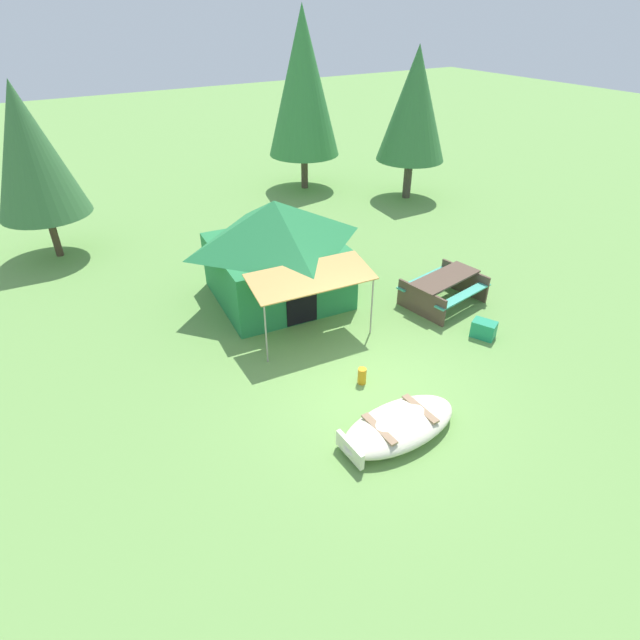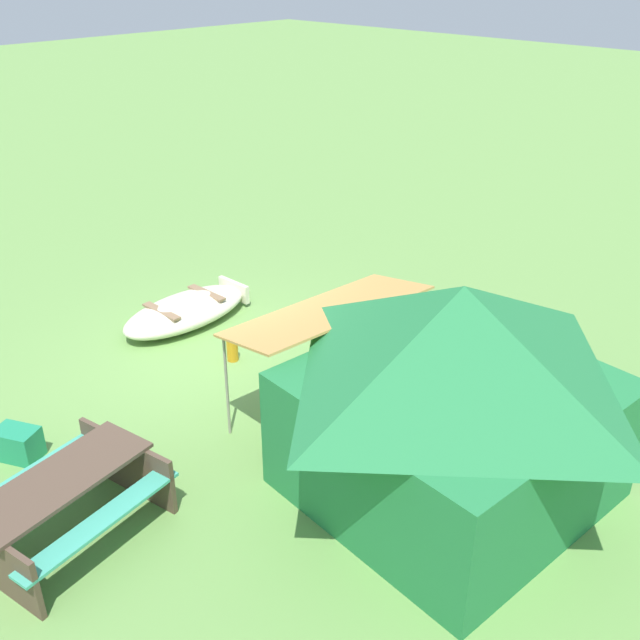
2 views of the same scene
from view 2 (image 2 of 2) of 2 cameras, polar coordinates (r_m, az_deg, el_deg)
ground_plane at (r=11.14m, az=-7.93°, el=-2.86°), size 80.00×80.00×0.00m
beached_rowboat at (r=12.13m, az=-10.48°, el=0.75°), size 2.34×1.16×0.42m
canvas_cabin_tent at (r=7.93m, az=10.44°, el=-5.43°), size 3.52×4.41×2.55m
picnic_table at (r=8.16m, az=-19.55°, el=-13.07°), size 2.13×1.73×0.74m
cooler_box at (r=9.62m, az=-22.65°, el=-8.96°), size 0.54×0.62×0.40m
fuel_can at (r=10.94m, az=-6.90°, el=-2.34°), size 0.24×0.24×0.35m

